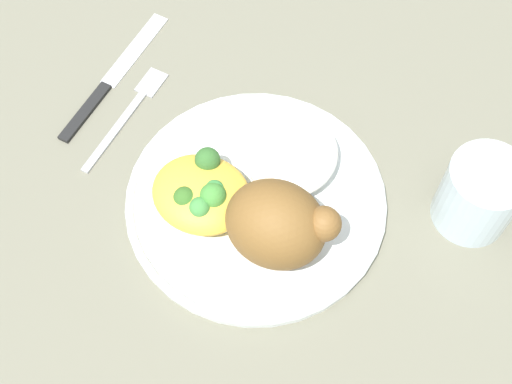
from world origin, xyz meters
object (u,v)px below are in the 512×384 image
at_px(mac_cheese_with_broccoli, 202,193).
at_px(knife, 106,85).
at_px(plate, 256,201).
at_px(roasted_chicken, 278,224).
at_px(fork, 128,112).
at_px(water_glass, 479,195).
at_px(rice_pile, 292,154).

bearing_deg(mac_cheese_with_broccoli, knife, 153.60).
distance_m(plate, roasted_chicken, 0.07).
bearing_deg(fork, water_glass, 7.91).
relative_size(plate, water_glass, 3.27).
xyz_separation_m(roasted_chicken, rice_pile, (-0.03, 0.08, -0.02)).
relative_size(rice_pile, knife, 0.50).
height_order(fork, knife, knife).
bearing_deg(rice_pile, fork, -175.73).
bearing_deg(plate, fork, 168.03).
xyz_separation_m(fork, knife, (-0.04, 0.02, 0.00)).
bearing_deg(knife, water_glass, 4.37).
xyz_separation_m(plate, rice_pile, (0.01, 0.05, 0.02)).
bearing_deg(mac_cheese_with_broccoli, water_glass, 26.32).
relative_size(plate, fork, 1.74).
height_order(plate, water_glass, water_glass).
height_order(roasted_chicken, knife, roasted_chicken).
height_order(fork, water_glass, water_glass).
height_order(rice_pile, knife, rice_pile).
distance_m(plate, water_glass, 0.20).
height_order(plate, roasted_chicken, roasted_chicken).
relative_size(mac_cheese_with_broccoli, fork, 0.66).
xyz_separation_m(roasted_chicken, water_glass, (0.15, 0.12, -0.02)).
height_order(plate, mac_cheese_with_broccoli, mac_cheese_with_broccoli).
xyz_separation_m(rice_pile, fork, (-0.18, -0.01, -0.03)).
height_order(knife, water_glass, water_glass).
height_order(rice_pile, fork, rice_pile).
xyz_separation_m(roasted_chicken, knife, (-0.25, 0.09, -0.05)).
bearing_deg(fork, plate, -11.97).
bearing_deg(water_glass, knife, -175.63).
bearing_deg(fork, knife, 154.65).
relative_size(plate, mac_cheese_with_broccoli, 2.65).
distance_m(plate, mac_cheese_with_broccoli, 0.06).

